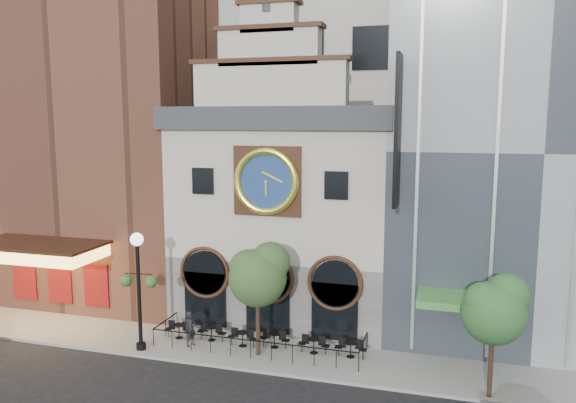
{
  "coord_description": "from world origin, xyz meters",
  "views": [
    {
      "loc": [
        9.0,
        -23.22,
        11.68
      ],
      "look_at": [
        0.5,
        6.0,
        7.22
      ],
      "focal_mm": 35.0,
      "sensor_mm": 36.0,
      "label": 1
    }
  ],
  "objects_px": {
    "bistro_0": "(179,330)",
    "bistro_3": "(274,339)",
    "bistro_5": "(351,348)",
    "tree_right": "(495,308)",
    "tree_left": "(259,273)",
    "bistro_2": "(243,338)",
    "lamppost": "(138,278)",
    "pedestrian": "(191,329)",
    "bistro_1": "(212,332)",
    "bistro_4": "(314,344)"
  },
  "relations": [
    {
      "from": "bistro_1",
      "to": "bistro_3",
      "type": "height_order",
      "value": "same"
    },
    {
      "from": "tree_right",
      "to": "bistro_5",
      "type": "bearing_deg",
      "value": 160.55
    },
    {
      "from": "bistro_3",
      "to": "bistro_5",
      "type": "bearing_deg",
      "value": -1.1
    },
    {
      "from": "lamppost",
      "to": "tree_left",
      "type": "xyz_separation_m",
      "value": [
        5.97,
        1.08,
        0.43
      ]
    },
    {
      "from": "bistro_0",
      "to": "bistro_4",
      "type": "distance_m",
      "value": 7.34
    },
    {
      "from": "bistro_1",
      "to": "bistro_2",
      "type": "distance_m",
      "value": 1.85
    },
    {
      "from": "tree_left",
      "to": "tree_right",
      "type": "relative_size",
      "value": 1.07
    },
    {
      "from": "bistro_4",
      "to": "tree_left",
      "type": "xyz_separation_m",
      "value": [
        -2.55,
        -0.88,
        3.69
      ]
    },
    {
      "from": "bistro_1",
      "to": "tree_left",
      "type": "bearing_deg",
      "value": -17.94
    },
    {
      "from": "pedestrian",
      "to": "lamppost",
      "type": "distance_m",
      "value": 3.76
    },
    {
      "from": "lamppost",
      "to": "tree_right",
      "type": "xyz_separation_m",
      "value": [
        16.69,
        -0.22,
        0.15
      ]
    },
    {
      "from": "pedestrian",
      "to": "tree_right",
      "type": "relative_size",
      "value": 0.34
    },
    {
      "from": "bistro_3",
      "to": "bistro_5",
      "type": "distance_m",
      "value": 3.93
    },
    {
      "from": "bistro_0",
      "to": "bistro_3",
      "type": "relative_size",
      "value": 1.0
    },
    {
      "from": "bistro_1",
      "to": "tree_right",
      "type": "relative_size",
      "value": 0.3
    },
    {
      "from": "bistro_5",
      "to": "tree_right",
      "type": "relative_size",
      "value": 0.3
    },
    {
      "from": "bistro_0",
      "to": "tree_right",
      "type": "height_order",
      "value": "tree_right"
    },
    {
      "from": "bistro_1",
      "to": "bistro_3",
      "type": "relative_size",
      "value": 1.0
    },
    {
      "from": "bistro_0",
      "to": "bistro_2",
      "type": "bearing_deg",
      "value": -0.93
    },
    {
      "from": "bistro_1",
      "to": "bistro_3",
      "type": "xyz_separation_m",
      "value": [
        3.46,
        0.04,
        0.0
      ]
    },
    {
      "from": "lamppost",
      "to": "tree_left",
      "type": "height_order",
      "value": "lamppost"
    },
    {
      "from": "bistro_3",
      "to": "bistro_4",
      "type": "relative_size",
      "value": 1.0
    },
    {
      "from": "bistro_2",
      "to": "bistro_4",
      "type": "bearing_deg",
      "value": 2.58
    },
    {
      "from": "bistro_2",
      "to": "pedestrian",
      "type": "xyz_separation_m",
      "value": [
        -2.57,
        -0.69,
        0.44
      ]
    },
    {
      "from": "bistro_2",
      "to": "lamppost",
      "type": "height_order",
      "value": "lamppost"
    },
    {
      "from": "bistro_2",
      "to": "tree_right",
      "type": "relative_size",
      "value": 0.3
    },
    {
      "from": "bistro_4",
      "to": "tree_left",
      "type": "relative_size",
      "value": 0.28
    },
    {
      "from": "bistro_1",
      "to": "tree_left",
      "type": "distance_m",
      "value": 4.85
    },
    {
      "from": "bistro_4",
      "to": "tree_right",
      "type": "bearing_deg",
      "value": -14.92
    },
    {
      "from": "bistro_5",
      "to": "tree_right",
      "type": "distance_m",
      "value": 7.52
    },
    {
      "from": "bistro_0",
      "to": "bistro_5",
      "type": "relative_size",
      "value": 1.0
    },
    {
      "from": "bistro_0",
      "to": "tree_left",
      "type": "height_order",
      "value": "tree_left"
    },
    {
      "from": "bistro_1",
      "to": "tree_right",
      "type": "distance_m",
      "value": 14.31
    },
    {
      "from": "bistro_5",
      "to": "bistro_0",
      "type": "bearing_deg",
      "value": -178.98
    },
    {
      "from": "bistro_2",
      "to": "lamppost",
      "type": "xyz_separation_m",
      "value": [
        -4.81,
        -1.79,
        3.25
      ]
    },
    {
      "from": "bistro_4",
      "to": "lamppost",
      "type": "relative_size",
      "value": 0.26
    },
    {
      "from": "bistro_0",
      "to": "bistro_4",
      "type": "height_order",
      "value": "same"
    },
    {
      "from": "tree_left",
      "to": "bistro_2",
      "type": "bearing_deg",
      "value": 148.39
    },
    {
      "from": "bistro_1",
      "to": "tree_left",
      "type": "relative_size",
      "value": 0.28
    },
    {
      "from": "bistro_0",
      "to": "bistro_3",
      "type": "distance_m",
      "value": 5.26
    },
    {
      "from": "bistro_1",
      "to": "tree_right",
      "type": "xyz_separation_m",
      "value": [
        13.71,
        -2.27,
        3.41
      ]
    },
    {
      "from": "bistro_0",
      "to": "bistro_1",
      "type": "height_order",
      "value": "same"
    },
    {
      "from": "tree_right",
      "to": "tree_left",
      "type": "bearing_deg",
      "value": 173.1
    },
    {
      "from": "pedestrian",
      "to": "bistro_3",
      "type": "bearing_deg",
      "value": -52.04
    },
    {
      "from": "bistro_3",
      "to": "pedestrian",
      "type": "bearing_deg",
      "value": -166.71
    },
    {
      "from": "pedestrian",
      "to": "lamppost",
      "type": "relative_size",
      "value": 0.3
    },
    {
      "from": "bistro_2",
      "to": "bistro_3",
      "type": "xyz_separation_m",
      "value": [
        1.62,
        0.3,
        0.0
      ]
    },
    {
      "from": "pedestrian",
      "to": "bistro_0",
      "type": "bearing_deg",
      "value": 79.3
    },
    {
      "from": "bistro_3",
      "to": "bistro_0",
      "type": "bearing_deg",
      "value": -177.39
    },
    {
      "from": "bistro_4",
      "to": "bistro_3",
      "type": "bearing_deg",
      "value": 176.4
    }
  ]
}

